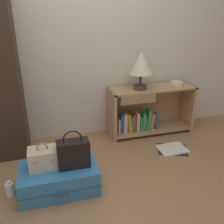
{
  "coord_description": "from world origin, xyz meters",
  "views": [
    {
      "loc": [
        -0.51,
        -1.76,
        1.7
      ],
      "look_at": [
        0.22,
        0.83,
        0.55
      ],
      "focal_mm": 40.71,
      "sensor_mm": 36.0,
      "label": 1
    }
  ],
  "objects_px": {
    "table_lamp": "(141,64)",
    "handbag": "(73,153)",
    "suitcase_large": "(59,178)",
    "open_book_on_floor": "(172,149)",
    "bottle": "(10,189)",
    "bookshelf": "(147,111)",
    "train_case": "(43,158)",
    "bowl": "(177,83)"
  },
  "relations": [
    {
      "from": "table_lamp",
      "to": "bowl",
      "type": "relative_size",
      "value": 2.85
    },
    {
      "from": "open_book_on_floor",
      "to": "handbag",
      "type": "bearing_deg",
      "value": -163.22
    },
    {
      "from": "table_lamp",
      "to": "handbag",
      "type": "distance_m",
      "value": 1.49
    },
    {
      "from": "bottle",
      "to": "train_case",
      "type": "bearing_deg",
      "value": 1.14
    },
    {
      "from": "handbag",
      "to": "suitcase_large",
      "type": "bearing_deg",
      "value": 173.87
    },
    {
      "from": "handbag",
      "to": "bottle",
      "type": "bearing_deg",
      "value": 175.49
    },
    {
      "from": "table_lamp",
      "to": "suitcase_large",
      "type": "height_order",
      "value": "table_lamp"
    },
    {
      "from": "bowl",
      "to": "bottle",
      "type": "xyz_separation_m",
      "value": [
        -2.19,
        -0.89,
        -0.61
      ]
    },
    {
      "from": "table_lamp",
      "to": "bottle",
      "type": "xyz_separation_m",
      "value": [
        -1.64,
        -0.86,
        -0.92
      ]
    },
    {
      "from": "bookshelf",
      "to": "bottle",
      "type": "distance_m",
      "value": 2.0
    },
    {
      "from": "bookshelf",
      "to": "handbag",
      "type": "height_order",
      "value": "bookshelf"
    },
    {
      "from": "train_case",
      "to": "open_book_on_floor",
      "type": "distance_m",
      "value": 1.63
    },
    {
      "from": "handbag",
      "to": "open_book_on_floor",
      "type": "relative_size",
      "value": 0.86
    },
    {
      "from": "suitcase_large",
      "to": "table_lamp",
      "type": "bearing_deg",
      "value": 37.18
    },
    {
      "from": "train_case",
      "to": "suitcase_large",
      "type": "bearing_deg",
      "value": -17.43
    },
    {
      "from": "suitcase_large",
      "to": "bottle",
      "type": "height_order",
      "value": "suitcase_large"
    },
    {
      "from": "bookshelf",
      "to": "handbag",
      "type": "bearing_deg",
      "value": -140.78
    },
    {
      "from": "open_book_on_floor",
      "to": "table_lamp",
      "type": "bearing_deg",
      "value": 116.74
    },
    {
      "from": "open_book_on_floor",
      "to": "bottle",
      "type": "bearing_deg",
      "value": -169.91
    },
    {
      "from": "bookshelf",
      "to": "suitcase_large",
      "type": "distance_m",
      "value": 1.61
    },
    {
      "from": "open_book_on_floor",
      "to": "bowl",
      "type": "bearing_deg",
      "value": 62.23
    },
    {
      "from": "bookshelf",
      "to": "table_lamp",
      "type": "distance_m",
      "value": 0.69
    },
    {
      "from": "table_lamp",
      "to": "suitcase_large",
      "type": "bearing_deg",
      "value": -142.82
    },
    {
      "from": "bookshelf",
      "to": "open_book_on_floor",
      "type": "relative_size",
      "value": 2.65
    },
    {
      "from": "bowl",
      "to": "train_case",
      "type": "bearing_deg",
      "value": -154.48
    },
    {
      "from": "bowl",
      "to": "train_case",
      "type": "xyz_separation_m",
      "value": [
        -1.85,
        -0.88,
        -0.33
      ]
    },
    {
      "from": "bottle",
      "to": "bookshelf",
      "type": "bearing_deg",
      "value": 26.75
    },
    {
      "from": "table_lamp",
      "to": "open_book_on_floor",
      "type": "height_order",
      "value": "table_lamp"
    },
    {
      "from": "bowl",
      "to": "suitcase_large",
      "type": "relative_size",
      "value": 0.23
    },
    {
      "from": "bookshelf",
      "to": "suitcase_large",
      "type": "bearing_deg",
      "value": -144.7
    },
    {
      "from": "table_lamp",
      "to": "handbag",
      "type": "relative_size",
      "value": 1.27
    },
    {
      "from": "table_lamp",
      "to": "open_book_on_floor",
      "type": "distance_m",
      "value": 1.14
    },
    {
      "from": "table_lamp",
      "to": "handbag",
      "type": "xyz_separation_m",
      "value": [
        -1.02,
        -0.91,
        -0.59
      ]
    },
    {
      "from": "train_case",
      "to": "handbag",
      "type": "bearing_deg",
      "value": -11.31
    },
    {
      "from": "bookshelf",
      "to": "bottle",
      "type": "bearing_deg",
      "value": -153.25
    },
    {
      "from": "bowl",
      "to": "handbag",
      "type": "bearing_deg",
      "value": -149.17
    },
    {
      "from": "train_case",
      "to": "bottle",
      "type": "relative_size",
      "value": 1.67
    },
    {
      "from": "suitcase_large",
      "to": "bottle",
      "type": "xyz_separation_m",
      "value": [
        -0.46,
        0.03,
        -0.05
      ]
    },
    {
      "from": "suitcase_large",
      "to": "bowl",
      "type": "bearing_deg",
      "value": 28.12
    },
    {
      "from": "bottle",
      "to": "handbag",
      "type": "bearing_deg",
      "value": -4.51
    },
    {
      "from": "handbag",
      "to": "train_case",
      "type": "bearing_deg",
      "value": 168.69
    },
    {
      "from": "bottle",
      "to": "open_book_on_floor",
      "type": "relative_size",
      "value": 0.37
    }
  ]
}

